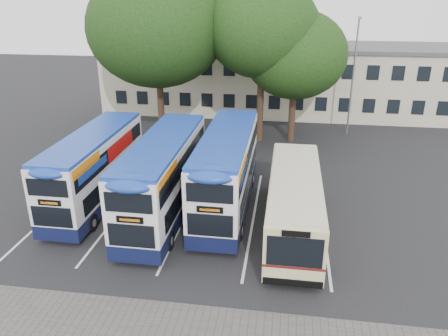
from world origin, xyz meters
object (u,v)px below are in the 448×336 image
bus_dd_left (95,165)px  bus_dd_right (227,168)px  bus_dd_mid (164,174)px  bus_single (294,199)px  tree_right (296,55)px  lamp_post (354,71)px  tree_mid (263,29)px  tree_left (157,28)px

bus_dd_left → bus_dd_right: bearing=3.4°
bus_dd_left → bus_dd_mid: bearing=-12.4°
bus_dd_left → bus_single: bearing=-7.9°
tree_right → lamp_post: bearing=25.7°
tree_mid → bus_dd_right: 12.93m
lamp_post → bus_single: lamp_post is taller
lamp_post → tree_left: 15.12m
bus_dd_left → tree_left: bearing=88.1°
tree_mid → bus_single: tree_mid is taller
tree_mid → bus_dd_left: (-7.97, -11.85, -6.10)m
bus_dd_left → tree_mid: bearing=56.1°
tree_left → bus_dd_right: (6.69, -10.98, -6.02)m
bus_dd_mid → bus_dd_right: 3.28m
tree_mid → bus_dd_right: (-0.91, -11.43, -5.97)m
bus_single → tree_mid: bearing=101.1°
bus_dd_mid → bus_dd_right: bus_dd_right is taller
lamp_post → bus_dd_mid: size_ratio=0.92×
lamp_post → bus_single: 16.75m
bus_dd_left → bus_dd_mid: (4.06, -0.90, 0.11)m
tree_mid → tree_right: 3.01m
bus_dd_mid → bus_single: (6.52, -0.58, -0.63)m
bus_dd_left → bus_dd_mid: 4.16m
tree_mid → tree_right: tree_mid is taller
bus_dd_mid → bus_dd_left: bearing=167.6°
bus_dd_left → bus_single: size_ratio=0.97×
bus_dd_left → bus_dd_mid: size_ratio=0.95×
tree_right → bus_dd_right: 12.94m
tree_right → tree_left: bearing=-175.5°
tree_mid → bus_single: 15.11m
bus_dd_left → bus_dd_mid: bus_dd_mid is taller
tree_left → bus_dd_right: size_ratio=1.27×
lamp_post → bus_dd_right: bearing=-119.2°
bus_dd_left → bus_single: 10.70m
tree_left → tree_right: (10.01, 0.79, -1.80)m
tree_mid → bus_single: (2.61, -13.33, -6.62)m
bus_dd_left → bus_dd_right: bus_dd_right is taller
tree_left → bus_dd_left: 12.95m
tree_left → tree_mid: (7.59, 0.45, -0.04)m
tree_right → bus_dd_left: (-10.38, -12.19, -4.34)m
lamp_post → bus_dd_left: bearing=-136.0°
bus_single → lamp_post: bearing=74.9°
bus_dd_left → bus_dd_right: size_ratio=0.95×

